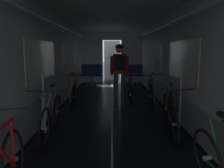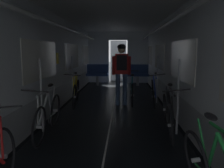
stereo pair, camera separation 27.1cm
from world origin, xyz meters
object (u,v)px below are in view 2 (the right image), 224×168
Objects in this scene: bicycle_yellow at (76,92)px; bicycle_blue at (154,91)px; person_cyclist_aisle at (121,68)px; bicycle_teal_in_aisle at (132,90)px; bench_seat_far_right at (138,73)px; bicycle_silver at (48,115)px; bench_seat_far_left at (97,73)px; bicycle_black at (168,114)px.

bicycle_blue is (2.23, 0.17, -0.00)m from bicycle_yellow.
person_cyclist_aisle is 0.80m from bicycle_teal_in_aisle.
bench_seat_far_right is 6.47m from bicycle_silver.
bench_seat_far_left is at bearing 180.00° from bench_seat_far_right.
bicycle_yellow is at bearing -175.60° from bicycle_blue.
bench_seat_far_right is 3.60m from bicycle_blue.
bicycle_teal_in_aisle is (-0.37, -3.47, -0.18)m from bench_seat_far_right.
bench_seat_far_right is 0.57× the size of person_cyclist_aisle.
bicycle_yellow is at bearing 134.99° from bicycle_black.
bicycle_silver is 3.13m from bicycle_teal_in_aisle.
bicycle_black is at bearing -87.98° from bench_seat_far_right.
bicycle_teal_in_aisle is (1.43, -3.47, -0.18)m from bench_seat_far_left.
bicycle_silver is at bearing -174.90° from bicycle_black.
bench_seat_far_right is at bearing 92.02° from bicycle_black.
bicycle_silver is at bearing -121.32° from bicycle_teal_in_aisle.
bench_seat_far_right reaches higher than bicycle_silver.
bicycle_yellow is 1.00× the size of bicycle_teal_in_aisle.
bicycle_teal_in_aisle is (1.63, 2.68, 0.00)m from bicycle_silver.
bench_seat_far_left is 0.57× the size of person_cyclist_aisle.
bench_seat_far_right and bicycle_blue have the same top height.
bicycle_black is 2.55m from bicycle_teal_in_aisle.
person_cyclist_aisle is 1.02× the size of bicycle_teal_in_aisle.
bench_seat_far_right is at bearing 62.11° from bicycle_yellow.
bench_seat_far_right is at bearing 93.92° from bicycle_blue.
bicycle_silver is at bearing -118.56° from person_cyclist_aisle.
person_cyclist_aisle reaches higher than bicycle_teal_in_aisle.
bicycle_silver is (-2.00, -6.15, -0.18)m from bench_seat_far_right.
bicycle_yellow is 1.64m from bicycle_teal_in_aisle.
bicycle_silver is at bearing -107.99° from bench_seat_far_right.
bench_seat_far_right is (1.80, 0.00, 0.00)m from bench_seat_far_left.
bicycle_black is at bearing -45.01° from bicycle_yellow.
bench_seat_far_right is at bearing 83.96° from bicycle_teal_in_aisle.
bicycle_silver is 2.83m from person_cyclist_aisle.
bicycle_teal_in_aisle is at bearing -67.58° from bench_seat_far_left.
bicycle_yellow is (-1.99, -3.75, -0.18)m from bench_seat_far_right.
bicycle_black is 1.00× the size of bicycle_teal_in_aisle.
bicycle_yellow is 1.00× the size of bicycle_blue.
bicycle_yellow is at bearing -179.27° from person_cyclist_aisle.
person_cyclist_aisle is (1.12, -3.74, 0.50)m from bench_seat_far_left.
bicycle_blue is 1.00× the size of bicycle_teal_in_aisle.
bench_seat_far_left reaches higher than bicycle_teal_in_aisle.
bicycle_yellow is 2.24m from bicycle_blue.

